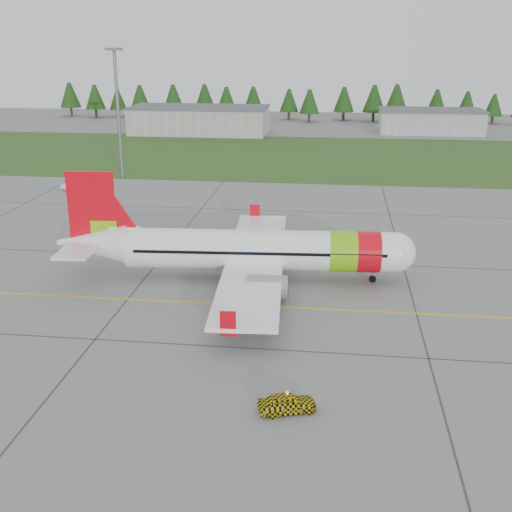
# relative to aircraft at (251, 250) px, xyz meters

# --- Properties ---
(ground) EXTENTS (320.00, 320.00, 0.00)m
(ground) POSITION_rel_aircraft_xyz_m (4.80, -14.23, -2.96)
(ground) COLOR gray
(ground) RESTS_ON ground
(aircraft) EXTENTS (33.93, 31.29, 10.27)m
(aircraft) POSITION_rel_aircraft_xyz_m (0.00, 0.00, 0.00)
(aircraft) COLOR white
(aircraft) RESTS_ON ground
(follow_me_car) EXTENTS (1.63, 1.77, 3.61)m
(follow_me_car) POSITION_rel_aircraft_xyz_m (5.19, -22.37, -1.16)
(follow_me_car) COLOR yellow
(follow_me_car) RESTS_ON ground
(service_van) EXTENTS (1.90, 1.85, 4.18)m
(service_van) POSITION_rel_aircraft_xyz_m (-32.16, 35.25, -0.87)
(service_van) COLOR white
(service_van) RESTS_ON ground
(grass_strip) EXTENTS (320.00, 50.00, 0.03)m
(grass_strip) POSITION_rel_aircraft_xyz_m (4.80, 67.77, -2.95)
(grass_strip) COLOR #30561E
(grass_strip) RESTS_ON ground
(taxi_guideline) EXTENTS (120.00, 0.25, 0.02)m
(taxi_guideline) POSITION_rel_aircraft_xyz_m (4.80, -6.23, -2.95)
(taxi_guideline) COLOR gold
(taxi_guideline) RESTS_ON ground
(hangar_west) EXTENTS (32.00, 14.00, 6.00)m
(hangar_west) POSITION_rel_aircraft_xyz_m (-25.20, 95.77, 0.04)
(hangar_west) COLOR #A8A8A3
(hangar_west) RESTS_ON ground
(hangar_east) EXTENTS (24.00, 12.00, 5.20)m
(hangar_east) POSITION_rel_aircraft_xyz_m (29.80, 103.77, -0.36)
(hangar_east) COLOR #A8A8A3
(hangar_east) RESTS_ON ground
(floodlight_mast) EXTENTS (0.50, 0.50, 20.00)m
(floodlight_mast) POSITION_rel_aircraft_xyz_m (-27.20, 43.77, 7.04)
(floodlight_mast) COLOR slate
(floodlight_mast) RESTS_ON ground
(treeline) EXTENTS (160.00, 8.00, 10.00)m
(treeline) POSITION_rel_aircraft_xyz_m (4.80, 123.77, 2.04)
(treeline) COLOR #1C3F14
(treeline) RESTS_ON ground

